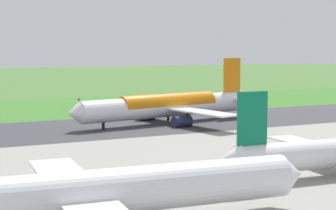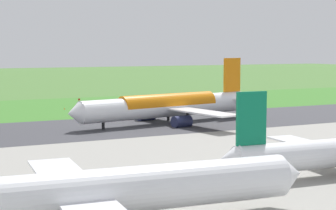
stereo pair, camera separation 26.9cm
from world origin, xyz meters
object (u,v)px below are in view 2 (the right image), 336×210
Objects in this scene: airliner_main at (169,106)px; no_stopping_sign at (79,102)px; traffic_cone_orange at (65,109)px; airliner_parked_far at (89,192)px.

no_stopping_sign is at bearing -77.51° from airliner_main.
traffic_cone_orange is (14.75, -41.32, -4.08)m from airliner_main.
airliner_parked_far is at bearing 75.43° from traffic_cone_orange.
traffic_cone_orange is (-28.98, -111.48, -3.71)m from airliner_parked_far.
traffic_cone_orange is at bearing 20.61° from no_stopping_sign.
airliner_main is at bearing -121.93° from airliner_parked_far.
airliner_parked_far is at bearing 73.25° from no_stopping_sign.
airliner_main is 82.68m from airliner_parked_far.
traffic_cone_orange is at bearing -104.57° from airliner_parked_far.
airliner_parked_far is 115.25m from traffic_cone_orange.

